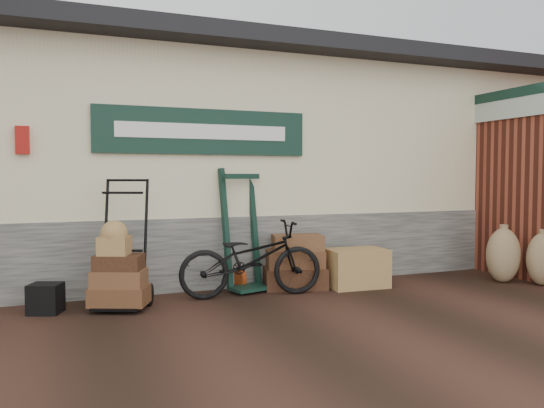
# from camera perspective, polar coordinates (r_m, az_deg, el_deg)

# --- Properties ---
(ground) EXTENTS (80.00, 80.00, 0.00)m
(ground) POSITION_cam_1_polar(r_m,az_deg,el_deg) (5.84, -1.96, -10.98)
(ground) COLOR black
(ground) RESTS_ON ground
(station_building) EXTENTS (14.40, 4.10, 3.20)m
(station_building) POSITION_cam_1_polar(r_m,az_deg,el_deg) (8.30, -8.29, 4.38)
(station_building) COLOR #4C4C47
(station_building) RESTS_ON ground
(brick_outbuilding) EXTENTS (1.71, 4.51, 2.62)m
(brick_outbuilding) POSITION_cam_1_polar(r_m,az_deg,el_deg) (9.27, 23.87, 2.08)
(brick_outbuilding) COLOR maroon
(brick_outbuilding) RESTS_ON ground
(porter_trolley) EXTENTS (0.86, 0.76, 1.41)m
(porter_trolley) POSITION_cam_1_polar(r_m,az_deg,el_deg) (5.93, -15.70, -3.95)
(porter_trolley) COLOR black
(porter_trolley) RESTS_ON ground
(green_barrow) EXTENTS (0.64, 0.59, 1.50)m
(green_barrow) POSITION_cam_1_polar(r_m,az_deg,el_deg) (6.55, -3.21, -2.77)
(green_barrow) COLOR black
(green_barrow) RESTS_ON ground
(suitcase_stack) EXTENTS (0.86, 0.65, 0.68)m
(suitcase_stack) POSITION_cam_1_polar(r_m,az_deg,el_deg) (6.73, 2.48, -6.15)
(suitcase_stack) COLOR #351910
(suitcase_stack) RESTS_ON ground
(wicker_hamper) EXTENTS (0.77, 0.52, 0.49)m
(wicker_hamper) POSITION_cam_1_polar(r_m,az_deg,el_deg) (6.88, 9.06, -6.80)
(wicker_hamper) COLOR olive
(wicker_hamper) RESTS_ON ground
(black_trunk) EXTENTS (0.38, 0.36, 0.31)m
(black_trunk) POSITION_cam_1_polar(r_m,az_deg,el_deg) (6.00, -23.17, -9.32)
(black_trunk) COLOR black
(black_trunk) RESTS_ON ground
(bicycle) EXTENTS (0.76, 1.75, 0.99)m
(bicycle) POSITION_cam_1_polar(r_m,az_deg,el_deg) (6.22, -2.24, -5.49)
(bicycle) COLOR black
(bicycle) RESTS_ON ground
(burlap_sack_left) EXTENTS (0.53, 0.48, 0.72)m
(burlap_sack_left) POSITION_cam_1_polar(r_m,az_deg,el_deg) (7.71, 23.62, -5.07)
(burlap_sack_left) COLOR #8B6D4B
(burlap_sack_left) RESTS_ON ground
(burlap_sack_right) EXTENTS (0.43, 0.36, 0.68)m
(burlap_sack_right) POSITION_cam_1_polar(r_m,az_deg,el_deg) (7.71, 27.10, -5.30)
(burlap_sack_right) COLOR #8B6D4B
(burlap_sack_right) RESTS_ON ground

